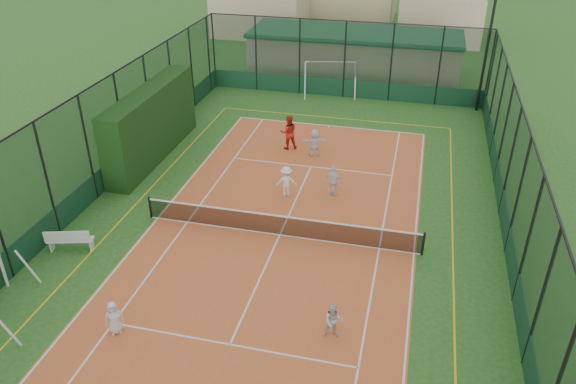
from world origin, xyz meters
The scene contains 16 objects.
ground centered at (0.00, 0.00, 0.00)m, with size 300.00×300.00×0.00m, color #25561D.
court_slab centered at (0.00, 0.00, 0.01)m, with size 11.17×23.97×0.01m, color #C24E2B.
tennis_net centered at (0.00, 0.00, 0.53)m, with size 11.67×0.12×1.06m, color black, non-canonical shape.
perimeter_fence centered at (0.00, 0.00, 2.50)m, with size 18.12×34.12×5.00m, color black, non-canonical shape.
floodlight_ne centered at (8.60, 16.60, 4.12)m, with size 0.60×0.26×8.25m, color black, non-canonical shape.
clubhouse centered at (0.00, 22.00, 1.57)m, with size 15.20×7.20×3.15m, color tan, non-canonical shape.
hedge_left centered at (-8.30, 5.74, 1.83)m, with size 1.26×8.37×3.66m, color black.
white_bench centered at (-7.80, -2.94, 0.50)m, with size 1.78×0.49×1.00m, color white, non-canonical shape.
futsal_goal_far centered at (-0.98, 17.35, 1.10)m, with size 3.41×0.99×2.20m, color white, non-canonical shape.
child_near_left centered at (-3.80, -6.73, 0.62)m, with size 0.60×0.39×1.22m, color silver.
child_near_right centered at (3.13, -5.24, 0.65)m, with size 0.62×0.49×1.28m, color silver.
child_far_left centered at (-0.52, 3.23, 0.76)m, with size 0.97×0.56×1.50m, color white.
child_far_right centered at (1.59, 3.78, 0.78)m, with size 0.90×0.38×1.54m, color silver.
child_far_back centered at (-0.08, 7.73, 0.76)m, with size 1.39×0.44×1.50m, color white.
coach centered at (-1.63, 8.27, 0.96)m, with size 0.92×0.72×1.89m, color #B12312.
tennis_balls centered at (-0.87, 1.13, 0.04)m, with size 4.34×0.89×0.07m.
Camera 1 is at (4.91, -18.71, 13.13)m, focal length 35.00 mm.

